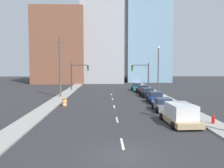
% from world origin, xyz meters
% --- Properties ---
extents(ground_plane, '(200.00, 200.00, 0.00)m').
position_xyz_m(ground_plane, '(0.00, 0.00, 0.00)').
color(ground_plane, '#2D2D30').
extents(sidewalk_left, '(2.06, 89.42, 0.14)m').
position_xyz_m(sidewalk_left, '(-8.01, 44.71, 0.07)').
color(sidewalk_left, '#9E9B93').
rests_on(sidewalk_left, ground).
extents(sidewalk_right, '(2.06, 89.42, 0.14)m').
position_xyz_m(sidewalk_right, '(8.01, 44.71, 0.07)').
color(sidewalk_right, '#9E9B93').
rests_on(sidewalk_right, ground).
extents(lane_stripe_at_2m, '(0.16, 2.40, 0.01)m').
position_xyz_m(lane_stripe_at_2m, '(0.00, 2.00, 0.00)').
color(lane_stripe_at_2m, beige).
rests_on(lane_stripe_at_2m, ground).
extents(lane_stripe_at_9m, '(0.16, 2.40, 0.01)m').
position_xyz_m(lane_stripe_at_9m, '(0.00, 9.17, 0.00)').
color(lane_stripe_at_9m, beige).
rests_on(lane_stripe_at_9m, ground).
extents(lane_stripe_at_17m, '(0.16, 2.40, 0.01)m').
position_xyz_m(lane_stripe_at_17m, '(0.00, 16.51, 0.00)').
color(lane_stripe_at_17m, beige).
rests_on(lane_stripe_at_17m, ground).
extents(lane_stripe_at_24m, '(0.16, 2.40, 0.01)m').
position_xyz_m(lane_stripe_at_24m, '(0.00, 23.51, 0.00)').
color(lane_stripe_at_24m, beige).
rests_on(lane_stripe_at_24m, ground).
extents(lane_stripe_at_30m, '(0.16, 2.40, 0.01)m').
position_xyz_m(lane_stripe_at_30m, '(0.00, 29.52, 0.00)').
color(lane_stripe_at_30m, beige).
rests_on(lane_stripe_at_30m, ground).
extents(building_brick_left, '(14.00, 16.00, 20.74)m').
position_xyz_m(building_brick_left, '(-13.87, 59.96, 10.37)').
color(building_brick_left, brown).
rests_on(building_brick_left, ground).
extents(building_office_center, '(12.00, 20.00, 30.60)m').
position_xyz_m(building_office_center, '(-1.88, 63.96, 15.30)').
color(building_office_center, '#A8A8AD').
rests_on(building_office_center, ground).
extents(building_glass_right, '(13.00, 20.00, 36.75)m').
position_xyz_m(building_glass_right, '(11.99, 67.96, 18.38)').
color(building_glass_right, '#7A9EB7').
rests_on(building_glass_right, ground).
extents(traffic_signal_left, '(3.61, 0.35, 5.51)m').
position_xyz_m(traffic_signal_left, '(-6.82, 36.50, 3.55)').
color(traffic_signal_left, '#38383D').
rests_on(traffic_signal_left, ground).
extents(traffic_signal_right, '(3.61, 0.35, 5.51)m').
position_xyz_m(traffic_signal_right, '(6.63, 36.50, 3.55)').
color(traffic_signal_right, '#38383D').
rests_on(traffic_signal_right, ground).
extents(utility_pole_left_mid, '(1.60, 0.32, 9.43)m').
position_xyz_m(utility_pole_left_mid, '(-8.20, 25.76, 4.84)').
color(utility_pole_left_mid, brown).
rests_on(utility_pole_left_mid, ground).
extents(traffic_barrel, '(0.56, 0.56, 0.95)m').
position_xyz_m(traffic_barrel, '(-6.14, 17.01, 0.47)').
color(traffic_barrel, orange).
rests_on(traffic_barrel, ground).
extents(street_lamp, '(0.44, 0.44, 8.20)m').
position_xyz_m(street_lamp, '(7.75, 27.48, 4.76)').
color(street_lamp, '#4C4C51').
rests_on(street_lamp, ground).
extents(fire_hydrant, '(0.26, 0.26, 0.84)m').
position_xyz_m(fire_hydrant, '(8.07, 6.81, 0.41)').
color(fire_hydrant, red).
rests_on(fire_hydrant, ground).
extents(box_truck_tan, '(2.68, 5.51, 1.80)m').
position_xyz_m(box_truck_tan, '(5.35, 7.19, 0.86)').
color(box_truck_tan, tan).
rests_on(box_truck_tan, ground).
extents(sedan_gray, '(2.20, 4.44, 1.40)m').
position_xyz_m(sedan_gray, '(5.40, 13.64, 0.64)').
color(sedan_gray, slate).
rests_on(sedan_gray, ground).
extents(sedan_blue, '(2.15, 4.42, 1.50)m').
position_xyz_m(sedan_blue, '(5.73, 19.58, 0.68)').
color(sedan_blue, navy).
rests_on(sedan_blue, ground).
extents(sedan_black, '(2.22, 4.28, 1.44)m').
position_xyz_m(sedan_black, '(5.74, 25.87, 0.66)').
color(sedan_black, black).
rests_on(sedan_black, ground).
extents(sedan_maroon, '(2.13, 4.32, 1.44)m').
position_xyz_m(sedan_maroon, '(5.78, 31.22, 0.67)').
color(sedan_maroon, maroon).
rests_on(sedan_maroon, ground).
extents(sedan_teal, '(2.18, 4.43, 1.51)m').
position_xyz_m(sedan_teal, '(5.27, 36.16, 0.68)').
color(sedan_teal, '#196B75').
rests_on(sedan_teal, ground).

